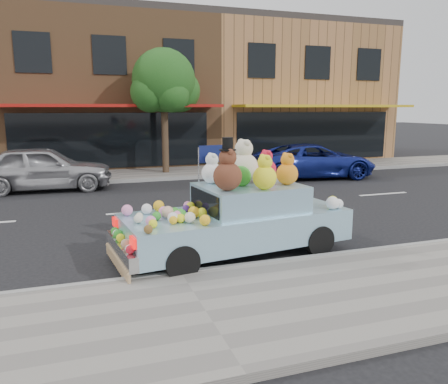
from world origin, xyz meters
name	(u,v)px	position (x,y,z in m)	size (l,w,h in m)	color
ground	(140,212)	(0.00, 0.00, 0.00)	(120.00, 120.00, 0.00)	black
near_sidewalk	(206,315)	(0.00, -6.50, 0.06)	(60.00, 3.00, 0.12)	gray
far_sidewalk	(118,176)	(0.00, 6.50, 0.06)	(60.00, 3.00, 0.12)	gray
near_kerb	(181,275)	(0.00, -5.00, 0.07)	(60.00, 0.12, 0.13)	gray
far_kerb	(122,181)	(0.00, 5.00, 0.07)	(60.00, 0.12, 0.13)	gray
storefront_mid	(105,91)	(0.00, 11.97, 3.64)	(10.00, 9.80, 7.30)	brown
storefront_right	(281,93)	(10.00, 11.97, 3.64)	(10.00, 9.80, 7.30)	#9F6C42
street_tree	(164,86)	(2.03, 6.55, 3.69)	(3.00, 2.70, 5.22)	#38281C
car_silver	(43,168)	(-2.69, 4.28, 0.78)	(1.83, 4.55, 1.55)	#ADACB1
car_blue	(314,161)	(7.59, 3.85, 0.69)	(2.29, 4.96, 1.38)	navy
art_car	(237,214)	(1.34, -4.09, 0.80)	(4.66, 2.27, 2.30)	black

